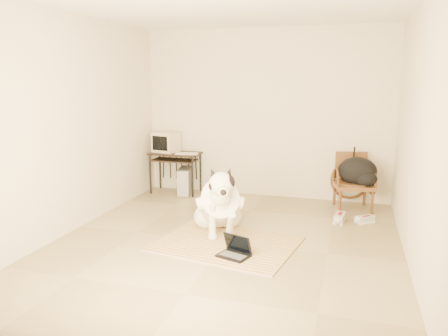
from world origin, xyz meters
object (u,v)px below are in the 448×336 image
at_px(pc_tower, 185,181).
at_px(backpack, 359,172).
at_px(computer_desk, 175,158).
at_px(laptop, 235,251).
at_px(crt_monitor, 166,142).
at_px(dog, 219,205).
at_px(rattan_chair, 353,181).

xyz_separation_m(pc_tower, backpack, (2.77, -0.15, 0.35)).
bearing_deg(computer_desk, pc_tower, -4.84).
distance_m(laptop, backpack, 2.59).
relative_size(laptop, crt_monitor, 0.89).
distance_m(pc_tower, backpack, 2.80).
bearing_deg(pc_tower, laptop, -57.42).
height_order(dog, crt_monitor, crt_monitor).
bearing_deg(crt_monitor, dog, -49.78).
height_order(laptop, backpack, backpack).
relative_size(crt_monitor, pc_tower, 0.88).
height_order(computer_desk, pc_tower, computer_desk).
bearing_deg(dog, rattan_chair, 45.05).
xyz_separation_m(laptop, rattan_chair, (1.20, 2.26, 0.34)).
bearing_deg(pc_tower, rattan_chair, -1.82).
bearing_deg(laptop, backpack, 59.90).
bearing_deg(dog, pc_tower, 123.58).
distance_m(computer_desk, backpack, 2.96).
height_order(dog, backpack, dog).
distance_m(dog, rattan_chair, 2.25).
bearing_deg(pc_tower, crt_monitor, 169.93).
distance_m(dog, computer_desk, 2.14).
bearing_deg(crt_monitor, pc_tower, -10.07).
relative_size(computer_desk, crt_monitor, 1.88).
bearing_deg(backpack, pc_tower, 176.90).
xyz_separation_m(crt_monitor, pc_tower, (0.36, -0.06, -0.64)).
height_order(dog, laptop, dog).
distance_m(laptop, crt_monitor, 3.14).
bearing_deg(computer_desk, laptop, -54.53).
bearing_deg(rattan_chair, crt_monitor, 177.20).
xyz_separation_m(dog, laptop, (0.39, -0.67, -0.29)).
xyz_separation_m(laptop, computer_desk, (-1.68, 2.36, 0.52)).
xyz_separation_m(dog, computer_desk, (-1.30, 1.69, 0.23)).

